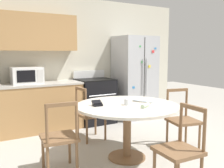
{
  "coord_description": "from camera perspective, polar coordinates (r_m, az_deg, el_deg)",
  "views": [
    {
      "loc": [
        -1.97,
        -2.38,
        1.46
      ],
      "look_at": [
        0.06,
        1.15,
        0.95
      ],
      "focal_mm": 40.0,
      "sensor_mm": 36.0,
      "label": 1
    }
  ],
  "objects": [
    {
      "name": "kitchen_counter",
      "position": [
        4.85,
        -19.54,
        -5.29
      ],
      "size": [
        2.14,
        0.64,
        0.9
      ],
      "color": "#AD7F4C",
      "rests_on": "ground_plane"
    },
    {
      "name": "back_wall",
      "position": [
        5.24,
        -11.49,
        6.82
      ],
      "size": [
        5.2,
        0.44,
        2.6
      ],
      "color": "beige",
      "rests_on": "ground_plane"
    },
    {
      "name": "dining_chair_left",
      "position": [
        3.16,
        -11.9,
        -12.01
      ],
      "size": [
        0.46,
        0.46,
        0.9
      ],
      "rotation": [
        0.0,
        0.0,
        6.18
      ],
      "color": "brown",
      "rests_on": "ground_plane"
    },
    {
      "name": "microwave",
      "position": [
        4.83,
        -18.86,
        1.89
      ],
      "size": [
        0.54,
        0.37,
        0.3
      ],
      "color": "white",
      "rests_on": "kitchen_counter"
    },
    {
      "name": "folded_napkin",
      "position": [
        3.26,
        7.61,
        -4.88
      ],
      "size": [
        0.17,
        0.13,
        0.05
      ],
      "color": "beige",
      "rests_on": "dining_table"
    },
    {
      "name": "dining_chair_right",
      "position": [
        4.01,
        15.76,
        -7.97
      ],
      "size": [
        0.5,
        0.5,
        0.9
      ],
      "rotation": [
        0.0,
        0.0,
        2.93
      ],
      "color": "brown",
      "rests_on": "ground_plane"
    },
    {
      "name": "candle_glass",
      "position": [
        3.39,
        3.5,
        -4.23
      ],
      "size": [
        0.08,
        0.08,
        0.08
      ],
      "color": "silver",
      "rests_on": "dining_table"
    },
    {
      "name": "wallet",
      "position": [
        3.34,
        -3.41,
        -4.52
      ],
      "size": [
        0.13,
        0.14,
        0.07
      ],
      "color": "black",
      "rests_on": "dining_table"
    },
    {
      "name": "mail_stack",
      "position": [
        3.67,
        7.59,
        -3.77
      ],
      "size": [
        0.33,
        0.36,
        0.02
      ],
      "color": "white",
      "rests_on": "dining_table"
    },
    {
      "name": "dining_chair_far",
      "position": [
        4.23,
        -5.12,
        -6.91
      ],
      "size": [
        0.44,
        0.44,
        0.9
      ],
      "rotation": [
        0.0,
        0.0,
        4.76
      ],
      "color": "brown",
      "rests_on": "ground_plane"
    },
    {
      "name": "dining_table",
      "position": [
        3.45,
        3.49,
        -6.63
      ],
      "size": [
        1.41,
        1.41,
        0.76
      ],
      "color": "beige",
      "rests_on": "ground_plane"
    },
    {
      "name": "dining_chair_near",
      "position": [
        2.84,
        15.27,
        -14.32
      ],
      "size": [
        0.44,
        0.44,
        0.9
      ],
      "rotation": [
        0.0,
        0.0,
        1.52
      ],
      "color": "brown",
      "rests_on": "ground_plane"
    },
    {
      "name": "ground_plane",
      "position": [
        3.42,
        9.19,
        -18.26
      ],
      "size": [
        14.0,
        14.0,
        0.0
      ],
      "primitive_type": "plane",
      "color": "#B2ADA3"
    },
    {
      "name": "oven_range",
      "position": [
        5.26,
        -3.9,
        -3.73
      ],
      "size": [
        0.72,
        0.68,
        1.08
      ],
      "color": "black",
      "rests_on": "ground_plane"
    },
    {
      "name": "refrigerator",
      "position": [
        5.65,
        5.15,
        1.54
      ],
      "size": [
        0.83,
        0.75,
        1.82
      ],
      "color": "#B2B5BA",
      "rests_on": "ground_plane"
    }
  ]
}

